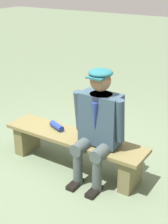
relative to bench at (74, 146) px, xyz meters
name	(u,v)px	position (x,y,z in m)	size (l,w,h in m)	color
ground_plane	(74,166)	(0.00, 0.00, -0.30)	(30.00, 30.00, 0.00)	#5C6D51
bench	(74,146)	(0.00, 0.00, 0.00)	(1.85, 0.43, 0.44)	brown
seated_man	(98,122)	(-0.37, 0.06, 0.44)	(0.63, 0.58, 1.34)	#304454
rolled_magazine	(57,126)	(0.29, -0.04, 0.18)	(0.08, 0.08, 0.23)	navy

